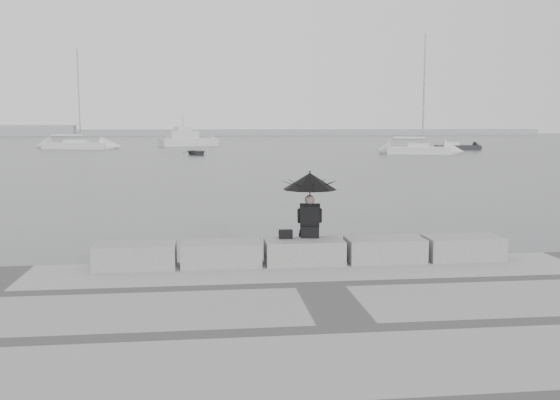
{
  "coord_description": "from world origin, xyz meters",
  "views": [
    {
      "loc": [
        -1.98,
        -12.84,
        3.38
      ],
      "look_at": [
        -0.09,
        3.0,
        1.4
      ],
      "focal_mm": 40.0,
      "sensor_mm": 36.0,
      "label": 1
    }
  ],
  "objects": [
    {
      "name": "ground",
      "position": [
        0.0,
        0.0,
        0.0
      ],
      "size": [
        360.0,
        360.0,
        0.0
      ],
      "primitive_type": "plane",
      "color": "#494C4E",
      "rests_on": "ground"
    },
    {
      "name": "small_motorboat",
      "position": [
        29.3,
        61.99,
        0.32
      ],
      "size": [
        5.52,
        1.61,
        1.1
      ],
      "rotation": [
        0.0,
        0.0,
        -0.0
      ],
      "color": "black",
      "rests_on": "ground"
    },
    {
      "name": "seated_person",
      "position": [
        0.16,
        -0.14,
        2.0
      ],
      "size": [
        1.15,
        1.15,
        1.39
      ],
      "rotation": [
        0.0,
        0.0,
        -0.2
      ],
      "color": "black",
      "rests_on": "stone_block_centre"
    },
    {
      "name": "dinghy",
      "position": [
        -2.92,
        53.61,
        0.3
      ],
      "size": [
        3.83,
        2.74,
        0.6
      ],
      "primitive_type": "imported",
      "rotation": [
        0.0,
        0.0,
        0.4
      ],
      "color": "slate",
      "rests_on": "ground"
    },
    {
      "name": "sailboat_left",
      "position": [
        -18.71,
        71.38,
        0.51
      ],
      "size": [
        8.9,
        4.46,
        12.9
      ],
      "rotation": [
        0.0,
        0.0,
        -0.25
      ],
      "color": "silver",
      "rests_on": "ground"
    },
    {
      "name": "distant_landmass",
      "position": [
        -8.14,
        154.51,
        0.9
      ],
      "size": [
        180.0,
        8.0,
        2.8
      ],
      "color": "gray",
      "rests_on": "ground"
    },
    {
      "name": "stone_block_left",
      "position": [
        -1.7,
        -0.45,
        0.75
      ],
      "size": [
        1.6,
        0.8,
        0.5
      ],
      "primitive_type": "cube",
      "color": "slate",
      "rests_on": "promenade"
    },
    {
      "name": "sailboat_right",
      "position": [
        20.9,
        52.45,
        0.54
      ],
      "size": [
        7.02,
        4.41,
        12.9
      ],
      "rotation": [
        0.0,
        0.0,
        -0.33
      ],
      "color": "silver",
      "rests_on": "ground"
    },
    {
      "name": "stone_block_centre",
      "position": [
        0.0,
        -0.45,
        0.75
      ],
      "size": [
        1.6,
        0.8,
        0.5
      ],
      "primitive_type": "cube",
      "color": "slate",
      "rests_on": "promenade"
    },
    {
      "name": "motor_cruiser",
      "position": [
        -4.47,
        79.55,
        0.89
      ],
      "size": [
        8.81,
        5.89,
        4.5
      ],
      "rotation": [
        0.0,
        0.0,
        0.41
      ],
      "color": "silver",
      "rests_on": "ground"
    },
    {
      "name": "stone_block_far_left",
      "position": [
        -3.4,
        -0.45,
        0.75
      ],
      "size": [
        1.6,
        0.8,
        0.5
      ],
      "primitive_type": "cube",
      "color": "slate",
      "rests_on": "promenade"
    },
    {
      "name": "stone_block_far_right",
      "position": [
        3.4,
        -0.45,
        0.75
      ],
      "size": [
        1.6,
        0.8,
        0.5
      ],
      "primitive_type": "cube",
      "color": "slate",
      "rests_on": "promenade"
    },
    {
      "name": "bag",
      "position": [
        -0.36,
        -0.25,
        1.09
      ],
      "size": [
        0.28,
        0.16,
        0.18
      ],
      "primitive_type": "cube",
      "color": "black",
      "rests_on": "stone_block_centre"
    },
    {
      "name": "stone_block_right",
      "position": [
        1.7,
        -0.45,
        0.75
      ],
      "size": [
        1.6,
        0.8,
        0.5
      ],
      "primitive_type": "cube",
      "color": "slate",
      "rests_on": "promenade"
    }
  ]
}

